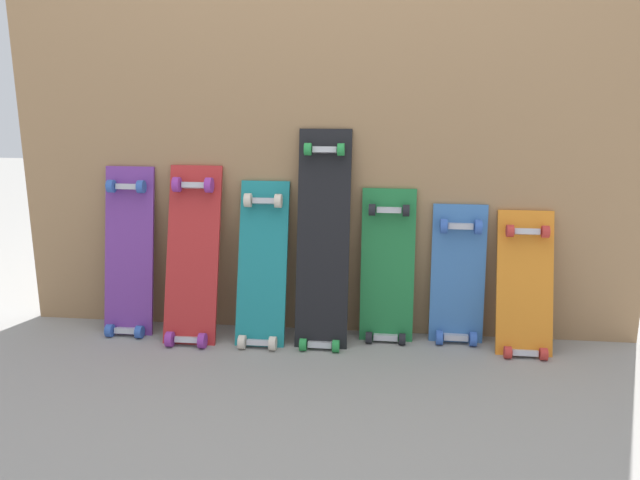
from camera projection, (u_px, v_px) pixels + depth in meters
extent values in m
plane|color=gray|center=(322.00, 333.00, 2.89)|extent=(12.00, 12.00, 0.00)
cube|color=#99724C|center=(324.00, 129.00, 2.74)|extent=(2.72, 0.04, 1.80)
cube|color=#6B338C|center=(129.00, 259.00, 2.87)|extent=(0.22, 0.18, 0.80)
cube|color=#B7B7BF|center=(126.00, 331.00, 2.85)|extent=(0.10, 0.04, 0.03)
cube|color=#B7B7BF|center=(128.00, 187.00, 2.83)|extent=(0.10, 0.04, 0.03)
cylinder|color=#3359B2|center=(110.00, 331.00, 2.85)|extent=(0.03, 0.06, 0.06)
cylinder|color=#3359B2|center=(140.00, 332.00, 2.83)|extent=(0.03, 0.06, 0.06)
cylinder|color=#3359B2|center=(111.00, 186.00, 2.82)|extent=(0.03, 0.06, 0.06)
cylinder|color=#3359B2|center=(141.00, 187.00, 2.80)|extent=(0.03, 0.06, 0.06)
cube|color=#B22626|center=(193.00, 262.00, 2.79)|extent=(0.23, 0.26, 0.81)
cube|color=#B7B7BF|center=(187.00, 340.00, 2.75)|extent=(0.10, 0.04, 0.03)
cube|color=#B7B7BF|center=(194.00, 185.00, 2.78)|extent=(0.10, 0.04, 0.03)
cylinder|color=purple|center=(170.00, 339.00, 2.74)|extent=(0.03, 0.06, 0.06)
cylinder|color=purple|center=(202.00, 341.00, 2.72)|extent=(0.03, 0.06, 0.06)
cylinder|color=purple|center=(177.00, 184.00, 2.77)|extent=(0.03, 0.06, 0.06)
cylinder|color=purple|center=(209.00, 185.00, 2.76)|extent=(0.03, 0.06, 0.06)
cube|color=#197A7F|center=(262.00, 271.00, 2.77)|extent=(0.21, 0.25, 0.75)
cube|color=#B7B7BF|center=(258.00, 342.00, 2.73)|extent=(0.10, 0.04, 0.03)
cube|color=#B7B7BF|center=(264.00, 201.00, 2.76)|extent=(0.10, 0.04, 0.03)
cylinder|color=beige|center=(242.00, 342.00, 2.72)|extent=(0.03, 0.06, 0.06)
cylinder|color=beige|center=(273.00, 344.00, 2.70)|extent=(0.03, 0.06, 0.06)
cylinder|color=beige|center=(248.00, 200.00, 2.75)|extent=(0.03, 0.06, 0.06)
cylinder|color=beige|center=(278.00, 201.00, 2.74)|extent=(0.03, 0.06, 0.06)
cube|color=black|center=(323.00, 247.00, 2.72)|extent=(0.22, 0.23, 0.98)
cube|color=#B7B7BF|center=(320.00, 345.00, 2.71)|extent=(0.10, 0.04, 0.03)
cube|color=#B7B7BF|center=(325.00, 150.00, 2.69)|extent=(0.10, 0.04, 0.03)
cylinder|color=#268C3F|center=(303.00, 345.00, 2.70)|extent=(0.03, 0.05, 0.05)
cylinder|color=#268C3F|center=(336.00, 346.00, 2.68)|extent=(0.03, 0.05, 0.05)
cylinder|color=#268C3F|center=(308.00, 149.00, 2.68)|extent=(0.03, 0.05, 0.05)
cylinder|color=#268C3F|center=(341.00, 150.00, 2.66)|extent=(0.03, 0.05, 0.05)
cube|color=#1E7238|center=(387.00, 273.00, 2.78)|extent=(0.23, 0.11, 0.73)
cube|color=#B7B7BF|center=(386.00, 337.00, 2.78)|extent=(0.10, 0.04, 0.03)
cube|color=#B7B7BF|center=(389.00, 210.00, 2.72)|extent=(0.10, 0.04, 0.03)
cylinder|color=black|center=(369.00, 338.00, 2.78)|extent=(0.03, 0.05, 0.05)
cylinder|color=black|center=(402.00, 339.00, 2.76)|extent=(0.03, 0.05, 0.05)
cylinder|color=black|center=(372.00, 210.00, 2.71)|extent=(0.03, 0.05, 0.05)
cylinder|color=black|center=(406.00, 211.00, 2.70)|extent=(0.03, 0.05, 0.05)
cube|color=#386BAD|center=(458.00, 281.00, 2.76)|extent=(0.23, 0.09, 0.66)
cube|color=#B7B7BF|center=(456.00, 337.00, 2.77)|extent=(0.10, 0.04, 0.03)
cube|color=#B7B7BF|center=(460.00, 226.00, 2.71)|extent=(0.10, 0.04, 0.03)
cylinder|color=#3359B2|center=(439.00, 338.00, 2.76)|extent=(0.03, 0.06, 0.06)
cylinder|color=#3359B2|center=(473.00, 339.00, 2.75)|extent=(0.03, 0.06, 0.06)
cylinder|color=#3359B2|center=(444.00, 226.00, 2.70)|extent=(0.03, 0.06, 0.06)
cylinder|color=#3359B2|center=(478.00, 227.00, 2.68)|extent=(0.03, 0.06, 0.06)
cube|color=orange|center=(525.00, 292.00, 2.67)|extent=(0.23, 0.22, 0.65)
cube|color=#B7B7BF|center=(525.00, 353.00, 2.63)|extent=(0.10, 0.04, 0.03)
cube|color=#B7B7BF|center=(527.00, 232.00, 2.66)|extent=(0.10, 0.04, 0.03)
cylinder|color=red|center=(508.00, 352.00, 2.62)|extent=(0.03, 0.05, 0.05)
cylinder|color=red|center=(544.00, 354.00, 2.61)|extent=(0.03, 0.05, 0.05)
cylinder|color=red|center=(510.00, 231.00, 2.65)|extent=(0.03, 0.05, 0.05)
cylinder|color=red|center=(545.00, 232.00, 2.64)|extent=(0.03, 0.05, 0.05)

